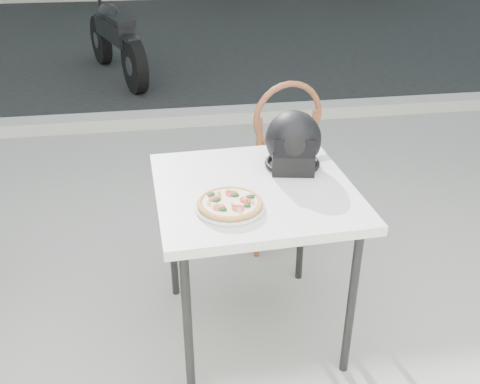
{
  "coord_description": "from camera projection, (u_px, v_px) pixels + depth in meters",
  "views": [
    {
      "loc": [
        -0.25,
        -2.1,
        1.95
      ],
      "look_at": [
        0.07,
        -0.15,
        0.88
      ],
      "focal_mm": 40.0,
      "sensor_mm": 36.0,
      "label": 1
    }
  ],
  "objects": [
    {
      "name": "street_asphalt",
      "position": [
        167.0,
        37.0,
        8.86
      ],
      "size": [
        30.0,
        8.0,
        0.0
      ],
      "primitive_type": "cube",
      "color": "black",
      "rests_on": "ground"
    },
    {
      "name": "cafe_chair_main",
      "position": [
        279.0,
        157.0,
        3.2
      ],
      "size": [
        0.5,
        0.5,
        1.11
      ],
      "rotation": [
        0.0,
        0.0,
        3.33
      ],
      "color": "brown",
      "rests_on": "ground"
    },
    {
      "name": "curb",
      "position": [
        183.0,
        118.0,
        5.36
      ],
      "size": [
        30.0,
        0.25,
        0.12
      ],
      "primitive_type": "cube",
      "color": "#ACA9A0",
      "rests_on": "ground"
    },
    {
      "name": "pizza",
      "position": [
        230.0,
        203.0,
        2.2
      ],
      "size": [
        0.31,
        0.31,
        0.03
      ],
      "rotation": [
        0.0,
        0.0,
        -0.16
      ],
      "color": "#D7984E",
      "rests_on": "plate"
    },
    {
      "name": "helmet",
      "position": [
        293.0,
        143.0,
        2.52
      ],
      "size": [
        0.32,
        0.33,
        0.27
      ],
      "rotation": [
        0.0,
        0.0,
        -0.2
      ],
      "color": "black",
      "rests_on": "cafe_table_main"
    },
    {
      "name": "cafe_table_main",
      "position": [
        254.0,
        201.0,
        2.43
      ],
      "size": [
        0.91,
        0.91,
        0.83
      ],
      "rotation": [
        0.0,
        0.0,
        0.04
      ],
      "color": "silver",
      "rests_on": "ground"
    },
    {
      "name": "motorcycle",
      "position": [
        115.0,
        40.0,
        6.63
      ],
      "size": [
        0.83,
        2.05,
        1.06
      ],
      "rotation": [
        0.0,
        0.0,
        0.32
      ],
      "color": "black",
      "rests_on": "street_asphalt"
    },
    {
      "name": "ground",
      "position": [
        223.0,
        328.0,
        2.79
      ],
      "size": [
        80.0,
        80.0,
        0.0
      ],
      "primitive_type": "plane",
      "color": "#9E9B95",
      "rests_on": "ground"
    },
    {
      "name": "plate",
      "position": [
        230.0,
        207.0,
        2.21
      ],
      "size": [
        0.38,
        0.38,
        0.02
      ],
      "rotation": [
        0.0,
        0.0,
        -0.39
      ],
      "color": "silver",
      "rests_on": "cafe_table_main"
    }
  ]
}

